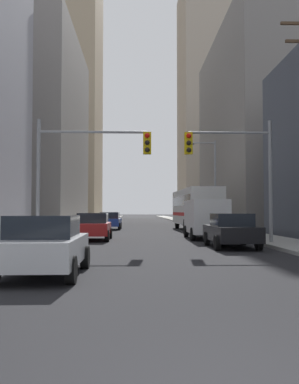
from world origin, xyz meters
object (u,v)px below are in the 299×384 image
(city_bus, at_px, (195,207))
(traffic_signal_near_right, at_px, (233,160))
(sedan_silver, at_px, (44,245))
(sedan_black, at_px, (231,230))
(sedan_blue, at_px, (110,221))
(sedan_red, at_px, (93,226))
(traffic_signal_near_left, at_px, (89,159))
(cargo_van_white, at_px, (205,217))

(city_bus, relative_size, traffic_signal_near_right, 1.93)
(sedan_silver, relative_size, traffic_signal_near_right, 0.70)
(sedan_black, distance_m, sedan_blue, 20.37)
(sedan_black, bearing_deg, sedan_red, 141.56)
(city_bus, xyz_separation_m, sedan_silver, (-7.27, -25.57, -1.16))
(sedan_silver, height_order, traffic_signal_near_right, traffic_signal_near_right)
(sedan_blue, xyz_separation_m, traffic_signal_near_right, (6.95, -17.82, 3.29))
(sedan_blue, bearing_deg, traffic_signal_near_right, -68.69)
(city_bus, distance_m, traffic_signal_near_left, 17.61)
(sedan_black, xyz_separation_m, traffic_signal_near_left, (-6.47, 1.48, 3.35))
(sedan_silver, distance_m, traffic_signal_near_left, 10.23)
(sedan_red, distance_m, traffic_signal_near_left, 5.04)
(cargo_van_white, relative_size, sedan_black, 1.24)
(sedan_silver, relative_size, sedan_red, 1.00)
(sedan_blue, bearing_deg, sedan_red, -90.37)
(cargo_van_white, bearing_deg, sedan_black, -88.71)
(sedan_silver, height_order, traffic_signal_near_left, traffic_signal_near_left)
(city_bus, relative_size, sedan_black, 2.73)
(sedan_black, distance_m, traffic_signal_near_left, 7.44)
(sedan_red, height_order, traffic_signal_near_right, traffic_signal_near_right)
(sedan_silver, height_order, sedan_black, same)
(sedan_black, relative_size, sedan_blue, 1.00)
(traffic_signal_near_right, bearing_deg, sedan_silver, -125.71)
(city_bus, height_order, sedan_silver, city_bus)
(sedan_blue, relative_size, traffic_signal_near_right, 0.71)
(sedan_red, height_order, traffic_signal_near_left, traffic_signal_near_left)
(sedan_black, bearing_deg, sedan_silver, -128.54)
(traffic_signal_near_left, bearing_deg, sedan_red, 92.13)
(sedan_silver, bearing_deg, sedan_red, 90.40)
(traffic_signal_near_left, xyz_separation_m, traffic_signal_near_right, (6.90, -0.00, -0.05))
(city_bus, height_order, traffic_signal_near_left, traffic_signal_near_left)
(city_bus, bearing_deg, sedan_black, -92.48)
(sedan_red, bearing_deg, traffic_signal_near_right, -28.16)
(sedan_silver, xyz_separation_m, sedan_red, (-0.09, 13.44, 0.00))
(sedan_silver, bearing_deg, cargo_van_white, 66.26)
(cargo_van_white, xyz_separation_m, traffic_signal_near_right, (0.57, -4.83, 2.78))
(sedan_black, xyz_separation_m, sedan_blue, (-6.52, 19.30, 0.00))
(sedan_red, distance_m, sedan_blue, 14.05)
(traffic_signal_near_left, bearing_deg, sedan_black, -12.88)
(sedan_black, bearing_deg, traffic_signal_near_right, 73.85)
(sedan_silver, bearing_deg, sedan_black, 51.46)
(sedan_red, bearing_deg, sedan_silver, -89.60)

